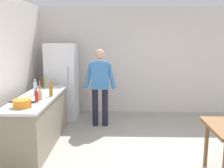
{
  "coord_description": "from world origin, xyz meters",
  "views": [
    {
      "loc": [
        -0.54,
        -3.73,
        1.94
      ],
      "look_at": [
        -0.67,
        1.32,
        1.04
      ],
      "focal_mm": 41.8,
      "sensor_mm": 36.0,
      "label": 1
    }
  ],
  "objects_px": {
    "bottle_water_clear": "(35,88)",
    "person": "(100,82)",
    "bottle_sauce_red": "(37,96)",
    "bottle_beer_brown": "(42,82)",
    "utensil_jar": "(39,95)",
    "bottle_oil_amber": "(51,90)",
    "refrigerator": "(62,81)",
    "bottle_vinegar_tall": "(46,82)",
    "cooking_pot": "(22,103)"
  },
  "relations": [
    {
      "from": "refrigerator",
      "to": "cooking_pot",
      "type": "height_order",
      "value": "refrigerator"
    },
    {
      "from": "bottle_beer_brown",
      "to": "utensil_jar",
      "type": "bearing_deg",
      "value": -76.29
    },
    {
      "from": "bottle_vinegar_tall",
      "to": "bottle_sauce_red",
      "type": "distance_m",
      "value": 1.21
    },
    {
      "from": "bottle_vinegar_tall",
      "to": "bottle_water_clear",
      "type": "bearing_deg",
      "value": -92.02
    },
    {
      "from": "person",
      "to": "bottle_vinegar_tall",
      "type": "distance_m",
      "value": 1.13
    },
    {
      "from": "utensil_jar",
      "to": "bottle_vinegar_tall",
      "type": "relative_size",
      "value": 1.0
    },
    {
      "from": "bottle_oil_amber",
      "to": "bottle_beer_brown",
      "type": "bearing_deg",
      "value": 115.34
    },
    {
      "from": "bottle_water_clear",
      "to": "bottle_sauce_red",
      "type": "xyz_separation_m",
      "value": [
        0.19,
        -0.53,
        -0.03
      ]
    },
    {
      "from": "cooking_pot",
      "to": "bottle_sauce_red",
      "type": "relative_size",
      "value": 1.67
    },
    {
      "from": "bottle_sauce_red",
      "to": "person",
      "type": "bearing_deg",
      "value": 57.7
    },
    {
      "from": "refrigerator",
      "to": "bottle_water_clear",
      "type": "bearing_deg",
      "value": -96.49
    },
    {
      "from": "person",
      "to": "bottle_vinegar_tall",
      "type": "height_order",
      "value": "person"
    },
    {
      "from": "refrigerator",
      "to": "utensil_jar",
      "type": "xyz_separation_m",
      "value": [
        0.01,
        -1.86,
        0.08
      ]
    },
    {
      "from": "person",
      "to": "refrigerator",
      "type": "bearing_deg",
      "value": 149.77
    },
    {
      "from": "bottle_water_clear",
      "to": "person",
      "type": "bearing_deg",
      "value": 39.88
    },
    {
      "from": "bottle_water_clear",
      "to": "bottle_oil_amber",
      "type": "bearing_deg",
      "value": -17.83
    },
    {
      "from": "bottle_oil_amber",
      "to": "bottle_vinegar_tall",
      "type": "bearing_deg",
      "value": 110.92
    },
    {
      "from": "bottle_oil_amber",
      "to": "utensil_jar",
      "type": "bearing_deg",
      "value": -115.87
    },
    {
      "from": "bottle_water_clear",
      "to": "cooking_pot",
      "type": "bearing_deg",
      "value": -85.32
    },
    {
      "from": "bottle_beer_brown",
      "to": "person",
      "type": "bearing_deg",
      "value": 7.94
    },
    {
      "from": "refrigerator",
      "to": "bottle_oil_amber",
      "type": "bearing_deg",
      "value": -84.8
    },
    {
      "from": "utensil_jar",
      "to": "person",
      "type": "bearing_deg",
      "value": 54.39
    },
    {
      "from": "bottle_beer_brown",
      "to": "bottle_oil_amber",
      "type": "bearing_deg",
      "value": -64.66
    },
    {
      "from": "cooking_pot",
      "to": "bottle_sauce_red",
      "type": "distance_m",
      "value": 0.34
    },
    {
      "from": "cooking_pot",
      "to": "bottle_vinegar_tall",
      "type": "height_order",
      "value": "bottle_vinegar_tall"
    },
    {
      "from": "bottle_oil_amber",
      "to": "bottle_beer_brown",
      "type": "height_order",
      "value": "bottle_oil_amber"
    },
    {
      "from": "utensil_jar",
      "to": "bottle_vinegar_tall",
      "type": "xyz_separation_m",
      "value": [
        -0.16,
        1.03,
        0.06
      ]
    },
    {
      "from": "utensil_jar",
      "to": "bottle_beer_brown",
      "type": "bearing_deg",
      "value": 103.71
    },
    {
      "from": "bottle_vinegar_tall",
      "to": "bottle_beer_brown",
      "type": "relative_size",
      "value": 1.23
    },
    {
      "from": "bottle_sauce_red",
      "to": "cooking_pot",
      "type": "bearing_deg",
      "value": -110.73
    },
    {
      "from": "bottle_water_clear",
      "to": "bottle_oil_amber",
      "type": "relative_size",
      "value": 1.07
    },
    {
      "from": "refrigerator",
      "to": "bottle_vinegar_tall",
      "type": "distance_m",
      "value": 0.85
    },
    {
      "from": "utensil_jar",
      "to": "bottle_oil_amber",
      "type": "xyz_separation_m",
      "value": [
        0.13,
        0.27,
        0.04
      ]
    },
    {
      "from": "refrigerator",
      "to": "person",
      "type": "distance_m",
      "value": 1.1
    },
    {
      "from": "bottle_water_clear",
      "to": "bottle_sauce_red",
      "type": "distance_m",
      "value": 0.57
    },
    {
      "from": "cooking_pot",
      "to": "utensil_jar",
      "type": "bearing_deg",
      "value": 76.85
    },
    {
      "from": "person",
      "to": "bottle_sauce_red",
      "type": "bearing_deg",
      "value": -122.3
    },
    {
      "from": "bottle_oil_amber",
      "to": "bottle_vinegar_tall",
      "type": "xyz_separation_m",
      "value": [
        -0.29,
        0.76,
        0.02
      ]
    },
    {
      "from": "person",
      "to": "bottle_oil_amber",
      "type": "xyz_separation_m",
      "value": [
        -0.81,
        -1.04,
        0.04
      ]
    },
    {
      "from": "bottle_oil_amber",
      "to": "bottle_sauce_red",
      "type": "xyz_separation_m",
      "value": [
        -0.12,
        -0.43,
        -0.02
      ]
    },
    {
      "from": "bottle_oil_amber",
      "to": "bottle_sauce_red",
      "type": "relative_size",
      "value": 1.17
    },
    {
      "from": "refrigerator",
      "to": "bottle_oil_amber",
      "type": "xyz_separation_m",
      "value": [
        0.14,
        -1.59,
        0.12
      ]
    },
    {
      "from": "bottle_vinegar_tall",
      "to": "utensil_jar",
      "type": "bearing_deg",
      "value": -81.29
    },
    {
      "from": "person",
      "to": "bottle_beer_brown",
      "type": "relative_size",
      "value": 6.54
    },
    {
      "from": "utensil_jar",
      "to": "bottle_oil_amber",
      "type": "distance_m",
      "value": 0.31
    },
    {
      "from": "bottle_water_clear",
      "to": "bottle_vinegar_tall",
      "type": "height_order",
      "value": "bottle_vinegar_tall"
    },
    {
      "from": "person",
      "to": "bottle_beer_brown",
      "type": "distance_m",
      "value": 1.23
    },
    {
      "from": "bottle_water_clear",
      "to": "bottle_vinegar_tall",
      "type": "relative_size",
      "value": 0.94
    },
    {
      "from": "bottle_water_clear",
      "to": "bottle_sauce_red",
      "type": "height_order",
      "value": "bottle_water_clear"
    },
    {
      "from": "bottle_beer_brown",
      "to": "bottle_water_clear",
      "type": "bearing_deg",
      "value": -82.83
    }
  ]
}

